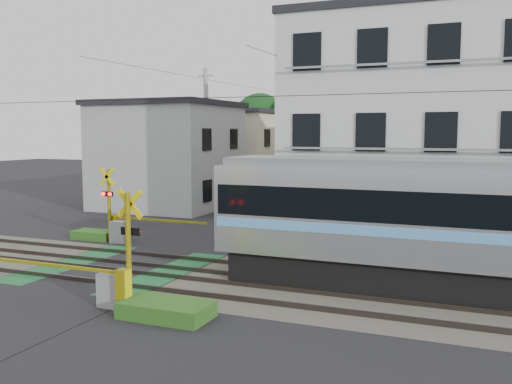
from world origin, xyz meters
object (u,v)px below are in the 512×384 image
at_px(crossing_signal_near, 114,281).
at_px(pedestrian, 341,183).
at_px(crossing_signal_far, 119,225).
at_px(apartment_block, 419,128).

bearing_deg(crossing_signal_near, pedestrian, 92.31).
xyz_separation_m(crossing_signal_far, apartment_block, (11.09, 5.84, 3.94)).
relative_size(apartment_block, pedestrian, 5.60).
height_order(crossing_signal_near, crossing_signal_far, same).
distance_m(crossing_signal_far, apartment_block, 13.14).
xyz_separation_m(apartment_block, pedestrian, (-7.04, 14.84, -3.75)).
bearing_deg(crossing_signal_near, crossing_signal_far, 125.29).
relative_size(crossing_signal_near, pedestrian, 2.60).
xyz_separation_m(crossing_signal_near, pedestrian, (-1.13, 27.99, 0.20)).
bearing_deg(pedestrian, crossing_signal_far, 96.54).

